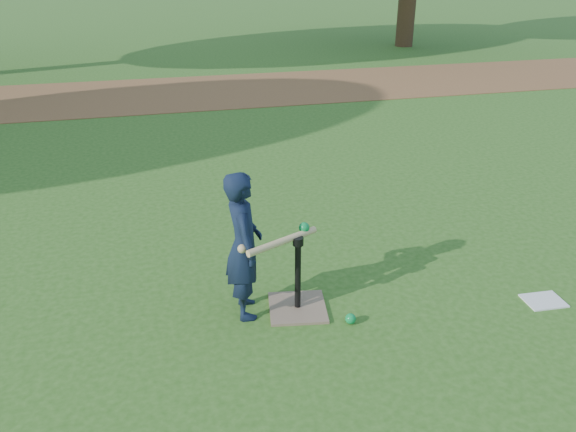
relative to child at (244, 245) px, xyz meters
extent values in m
plane|color=#285116|center=(0.31, 0.00, -0.57)|extent=(80.00, 80.00, 0.00)
cube|color=brown|center=(0.31, 7.50, -0.56)|extent=(24.00, 3.00, 0.01)
imported|color=black|center=(0.00, 0.00, 0.00)|extent=(0.29, 0.42, 1.13)
sphere|color=#0B803A|center=(0.72, -0.34, -0.53)|extent=(0.08, 0.08, 0.08)
cube|color=silver|center=(2.28, -0.44, -0.56)|extent=(0.31, 0.25, 0.01)
cube|color=#79614D|center=(0.39, -0.07, -0.55)|extent=(0.49, 0.49, 0.02)
cylinder|color=black|center=(0.39, -0.07, -0.27)|extent=(0.05, 0.05, 0.55)
cylinder|color=black|center=(0.39, -0.07, 0.02)|extent=(0.08, 0.08, 0.06)
cylinder|color=tan|center=(0.27, -0.09, 0.05)|extent=(0.57, 0.29, 0.05)
sphere|color=tan|center=(-0.03, -0.13, 0.05)|extent=(0.06, 0.06, 0.06)
sphere|color=#0B803A|center=(0.46, 0.01, 0.08)|extent=(0.08, 0.08, 0.08)
camera|label=1|loc=(-0.56, -3.53, 1.91)|focal=35.00mm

